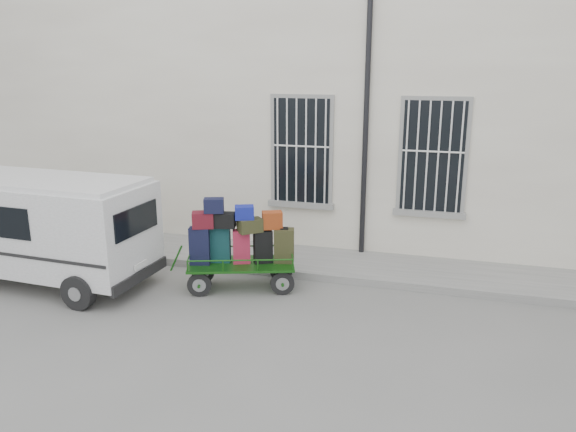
# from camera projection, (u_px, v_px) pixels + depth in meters

# --- Properties ---
(ground) EXTENTS (80.00, 80.00, 0.00)m
(ground) POSITION_uv_depth(u_px,v_px,m) (279.00, 308.00, 9.59)
(ground) COLOR slate
(ground) RESTS_ON ground
(building) EXTENTS (24.00, 5.15, 6.00)m
(building) POSITION_uv_depth(u_px,v_px,m) (343.00, 107.00, 13.91)
(building) COLOR beige
(building) RESTS_ON ground
(sidewalk) EXTENTS (24.00, 1.70, 0.15)m
(sidewalk) POSITION_uv_depth(u_px,v_px,m) (310.00, 262.00, 11.61)
(sidewalk) COLOR slate
(sidewalk) RESTS_ON ground
(luggage_cart) EXTENTS (2.29, 1.45, 1.73)m
(luggage_cart) POSITION_uv_depth(u_px,v_px,m) (240.00, 245.00, 10.21)
(luggage_cart) COLOR black
(luggage_cart) RESTS_ON ground
(van) EXTENTS (4.12, 2.00, 2.03)m
(van) POSITION_uv_depth(u_px,v_px,m) (46.00, 224.00, 10.41)
(van) COLOR silver
(van) RESTS_ON ground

